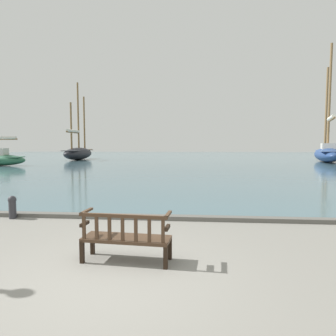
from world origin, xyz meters
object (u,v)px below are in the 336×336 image
(park_bench, at_px, (126,237))
(sailboat_outer_starboard, at_px, (328,152))
(sailboat_centre_channel, at_px, (78,152))
(mooring_bollard, at_px, (12,206))

(park_bench, relative_size, sailboat_outer_starboard, 0.11)
(sailboat_centre_channel, relative_size, mooring_bollard, 15.88)
(sailboat_outer_starboard, distance_m, mooring_bollard, 36.84)
(park_bench, distance_m, mooring_bollard, 4.94)
(sailboat_centre_channel, xyz_separation_m, mooring_bollard, (10.74, -31.94, -0.76))
(sailboat_outer_starboard, relative_size, sailboat_centre_channel, 1.36)
(mooring_bollard, bearing_deg, park_bench, -35.69)
(park_bench, bearing_deg, sailboat_outer_starboard, 62.08)
(park_bench, relative_size, mooring_bollard, 2.47)
(park_bench, bearing_deg, sailboat_centre_channel, 112.96)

